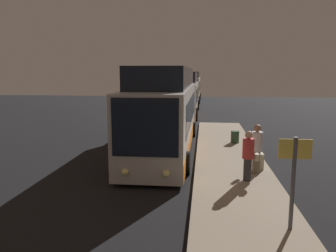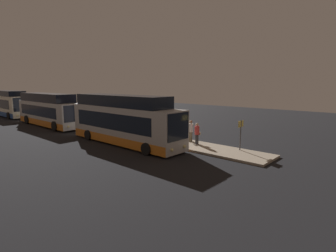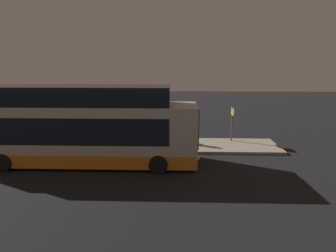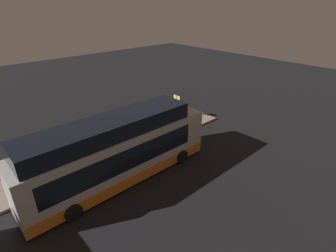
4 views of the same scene
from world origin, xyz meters
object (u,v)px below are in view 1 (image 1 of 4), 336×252
bus_lead (166,113)px  passenger_waiting (256,147)px  bus_second (184,96)px  sign_post (294,171)px  bus_third (190,88)px  suitcase (260,161)px  trash_bin (235,137)px  passenger_boarding (248,154)px

bus_lead → passenger_waiting: bearing=42.5°
bus_second → sign_post: (23.42, 4.06, -0.13)m
bus_lead → bus_third: bearing=180.0°
sign_post → passenger_waiting: bearing=-178.2°
suitcase → trash_bin: size_ratio=1.32×
passenger_waiting → trash_bin: 5.47m
bus_third → sign_post: bus_third is taller
passenger_boarding → bus_lead: bearing=-148.6°
bus_third → suitcase: 32.87m
suitcase → trash_bin: bearing=-173.8°
bus_lead → bus_second: (-14.58, 0.00, -0.10)m
bus_second → trash_bin: size_ratio=18.78×
trash_bin → bus_third: bearing=-172.5°
bus_lead → passenger_waiting: 5.84m
passenger_waiting → sign_post: size_ratio=0.81×
sign_post → bus_second: bearing=-170.2°
bus_third → suitcase: size_ratio=13.04×
trash_bin → passenger_waiting: bearing=3.0°
bus_third → passenger_waiting: bus_third is taller
passenger_boarding → sign_post: bearing=6.7°
bus_third → suitcase: (32.58, 4.16, -1.37)m
bus_lead → trash_bin: size_ratio=18.71×
suitcase → passenger_waiting: bearing=-22.7°
suitcase → sign_post: (5.14, -0.09, 1.16)m
passenger_boarding → bus_second: bearing=-172.3°
bus_lead → sign_post: 9.73m
passenger_waiting → trash_bin: (-5.42, -0.29, -0.68)m
bus_third → suitcase: bus_third is taller
bus_lead → passenger_boarding: bus_lead is taller
bus_third → passenger_boarding: bus_third is taller
sign_post → bus_lead: bearing=-155.3°
suitcase → sign_post: 5.27m
passenger_boarding → suitcase: 1.80m
bus_second → suitcase: size_ratio=14.20×
bus_second → bus_third: (-14.30, -0.00, 0.07)m
bus_third → bus_second: bearing=0.0°
suitcase → sign_post: sign_post is taller
bus_lead → bus_third: size_ratio=1.08×
passenger_waiting → trash_bin: bearing=37.1°
passenger_waiting → trash_bin: passenger_waiting is taller
sign_post → passenger_boarding: bearing=-171.0°
passenger_waiting → bus_second: bearing=45.8°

